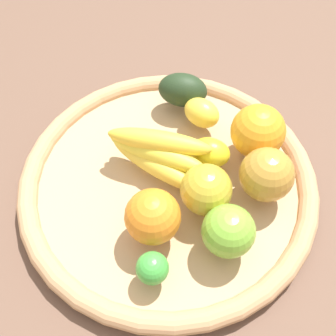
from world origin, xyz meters
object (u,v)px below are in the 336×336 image
at_px(apple_1, 267,175).
at_px(lemon_0, 210,152).
at_px(orange_1, 258,131).
at_px(apple_0, 206,190).
at_px(lemon_1, 202,113).
at_px(banana_bunch, 157,153).
at_px(avocado, 183,90).
at_px(lime_0, 152,268).
at_px(orange_0, 153,217).
at_px(apple_2, 228,231).

distance_m(apple_1, lemon_0, 0.09).
bearing_deg(orange_1, lemon_0, -162.46).
relative_size(apple_0, lemon_1, 1.19).
bearing_deg(banana_bunch, lemon_0, 3.56).
xyz_separation_m(avocado, lime_0, (-0.05, -0.31, -0.01)).
xyz_separation_m(avocado, lemon_0, (0.03, -0.13, -0.01)).
distance_m(orange_0, avocado, 0.25).
height_order(banana_bunch, lemon_1, banana_bunch).
bearing_deg(apple_1, apple_2, -127.06).
bearing_deg(lemon_0, avocado, 105.28).
distance_m(banana_bunch, apple_2, 0.16).
bearing_deg(lime_0, apple_2, 22.57).
xyz_separation_m(orange_1, lemon_1, (-0.08, 0.06, -0.02)).
height_order(apple_1, apple_0, apple_1).
height_order(lime_0, lemon_0, lemon_0).
relative_size(lime_0, apple_2, 0.60).
height_order(orange_1, lemon_0, orange_1).
xyz_separation_m(apple_2, lemon_0, (-0.01, 0.14, -0.01)).
distance_m(apple_0, apple_2, 0.07).
bearing_deg(orange_1, avocado, 135.69).
height_order(orange_1, apple_0, orange_1).
bearing_deg(lemon_1, apple_0, -92.68).
bearing_deg(apple_2, lime_0, -157.43).
xyz_separation_m(apple_0, apple_2, (0.02, -0.06, -0.00)).
height_order(banana_bunch, apple_0, apple_0).
relative_size(orange_0, avocado, 0.92).
xyz_separation_m(apple_0, lime_0, (-0.08, -0.10, -0.02)).
bearing_deg(lemon_1, avocado, 121.10).
height_order(orange_0, apple_0, orange_0).
distance_m(orange_0, banana_bunch, 0.11).
bearing_deg(apple_2, lemon_1, 94.29).
relative_size(avocado, lime_0, 1.93).
xyz_separation_m(avocado, lemon_1, (0.03, -0.05, -0.01)).
relative_size(orange_1, banana_bunch, 0.51).
bearing_deg(apple_0, orange_1, 48.44).
xyz_separation_m(orange_0, banana_bunch, (0.01, 0.11, -0.01)).
relative_size(banana_bunch, lemon_0, 2.66).
distance_m(orange_0, orange_1, 0.21).
height_order(apple_1, lemon_1, apple_1).
bearing_deg(apple_0, avocado, 96.01).
height_order(avocado, lemon_0, avocado).
bearing_deg(apple_2, banana_bunch, 124.24).
distance_m(lemon_1, apple_2, 0.22).
bearing_deg(avocado, banana_bunch, -108.88).
height_order(apple_0, lemon_0, apple_0).
relative_size(orange_0, lemon_0, 1.25).
bearing_deg(orange_0, apple_1, 20.71).
height_order(orange_0, lemon_1, orange_0).
relative_size(banana_bunch, lemon_1, 2.63).
bearing_deg(orange_1, banana_bunch, -169.65).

